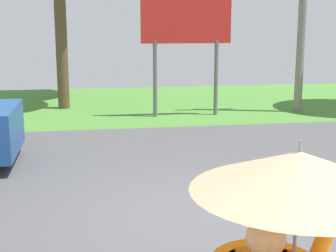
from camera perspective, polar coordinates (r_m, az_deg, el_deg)
The scene contains 2 objects.
ground_plane at distance 10.16m, azimuth -0.01°, elevation -4.04°, with size 40.00×22.00×0.20m.
roadside_billboard at distance 14.51m, azimuth 2.09°, elevation 11.14°, with size 2.60×0.12×3.50m.
Camera 1 is at (-1.56, -6.70, 2.75)m, focal length 53.64 mm.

